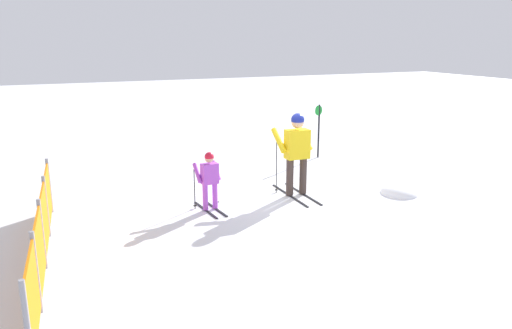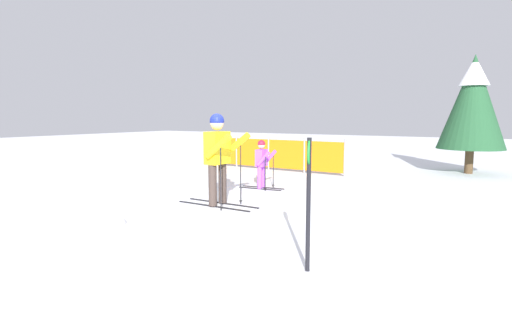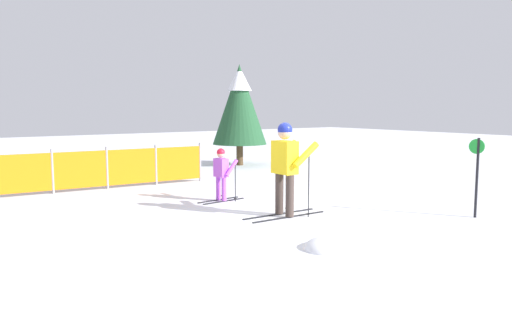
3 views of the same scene
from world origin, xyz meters
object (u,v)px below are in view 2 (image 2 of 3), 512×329
object	(u,v)px
trail_marker	(309,190)
safety_fence	(269,153)
conifer_far	(473,101)
skier_child	(262,160)
skier_adult	(218,151)

from	to	relation	value
trail_marker	safety_fence	bearing A→B (deg)	122.01
conifer_far	trail_marker	size ratio (longest dim) A/B	2.37
skier_child	safety_fence	world-z (taller)	skier_child
skier_adult	trail_marker	bearing A→B (deg)	-37.09
skier_adult	safety_fence	distance (m)	5.37
skier_child	safety_fence	xyz separation A→B (m)	(-1.52, 3.05, -0.15)
skier_adult	skier_child	bearing A→B (deg)	95.99
skier_adult	safety_fence	world-z (taller)	skier_adult
skier_adult	safety_fence	size ratio (longest dim) A/B	0.34
skier_child	conifer_far	distance (m)	7.01
conifer_far	trail_marker	xyz separation A→B (m)	(-1.11, -9.65, -1.28)
skier_child	conifer_far	xyz separation A→B (m)	(4.13, 5.45, 1.52)
skier_adult	skier_child	xyz separation A→B (m)	(-0.19, 2.01, -0.39)
skier_adult	conifer_far	xyz separation A→B (m)	(3.94, 7.47, 1.13)
skier_child	trail_marker	distance (m)	5.17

